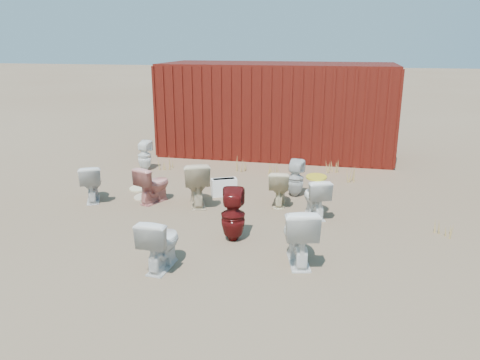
% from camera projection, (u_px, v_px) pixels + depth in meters
% --- Properties ---
extents(ground, '(100.00, 100.00, 0.00)m').
position_uv_depth(ground, '(232.00, 220.00, 8.02)').
color(ground, brown).
rests_on(ground, ground).
extents(shipping_container, '(6.00, 2.40, 2.40)m').
position_uv_depth(shipping_container, '(277.00, 109.00, 12.54)').
color(shipping_container, '#4E0D0D').
rests_on(shipping_container, ground).
extents(toilet_front_a, '(0.67, 0.81, 0.72)m').
position_uv_depth(toilet_front_a, '(91.00, 183.00, 8.92)').
color(toilet_front_a, silver).
rests_on(toilet_front_a, ground).
extents(toilet_front_pink, '(0.63, 0.79, 0.71)m').
position_uv_depth(toilet_front_pink, '(153.00, 184.00, 8.84)').
color(toilet_front_pink, tan).
rests_on(toilet_front_pink, ground).
extents(toilet_front_c, '(0.45, 0.74, 0.74)m').
position_uv_depth(toilet_front_c, '(161.00, 242.00, 6.25)').
color(toilet_front_c, silver).
rests_on(toilet_front_c, ground).
extents(toilet_front_maroon, '(0.43, 0.43, 0.82)m').
position_uv_depth(toilet_front_maroon, '(233.00, 215.00, 7.12)').
color(toilet_front_maroon, '#550F0E').
rests_on(toilet_front_maroon, ground).
extents(toilet_front_e, '(0.65, 0.90, 0.83)m').
position_uv_depth(toilet_front_e, '(299.00, 234.00, 6.40)').
color(toilet_front_e, white).
rests_on(toilet_front_e, ground).
extents(toilet_back_a, '(0.34, 0.35, 0.70)m').
position_uv_depth(toilet_back_a, '(145.00, 155.00, 11.06)').
color(toilet_back_a, white).
rests_on(toilet_back_a, ground).
extents(toilet_back_beige_left, '(0.75, 0.95, 0.85)m').
position_uv_depth(toilet_back_beige_left, '(196.00, 183.00, 8.67)').
color(toilet_back_beige_left, beige).
rests_on(toilet_back_beige_left, ground).
extents(toilet_back_beige_right, '(0.42, 0.69, 0.68)m').
position_uv_depth(toilet_back_beige_right, '(280.00, 187.00, 8.69)').
color(toilet_back_beige_right, beige).
rests_on(toilet_back_beige_right, ground).
extents(toilet_back_yellowlid, '(0.61, 0.79, 0.71)m').
position_uv_depth(toilet_back_yellowlid, '(315.00, 197.00, 8.11)').
color(toilet_back_yellowlid, white).
rests_on(toilet_back_yellowlid, ground).
extents(toilet_back_e, '(0.37, 0.38, 0.73)m').
position_uv_depth(toilet_back_e, '(295.00, 178.00, 9.19)').
color(toilet_back_e, silver).
rests_on(toilet_back_e, ground).
extents(yellow_lid, '(0.36, 0.45, 0.02)m').
position_uv_depth(yellow_lid, '(316.00, 177.00, 8.00)').
color(yellow_lid, gold).
rests_on(yellow_lid, toilet_back_yellowlid).
extents(loose_tank, '(0.54, 0.40, 0.35)m').
position_uv_depth(loose_tank, '(224.00, 187.00, 9.26)').
color(loose_tank, white).
rests_on(loose_tank, ground).
extents(loose_lid_near, '(0.38, 0.50, 0.02)m').
position_uv_depth(loose_lid_near, '(144.00, 197.00, 9.20)').
color(loose_lid_near, '#CAB692').
rests_on(loose_lid_near, ground).
extents(loose_lid_far, '(0.48, 0.55, 0.02)m').
position_uv_depth(loose_lid_far, '(138.00, 188.00, 9.72)').
color(loose_lid_far, beige).
rests_on(loose_lid_far, ground).
extents(weed_clump_a, '(0.36, 0.36, 0.28)m').
position_uv_depth(weed_clump_a, '(168.00, 163.00, 11.25)').
color(weed_clump_a, '#9F823F').
rests_on(weed_clump_a, ground).
extents(weed_clump_b, '(0.32, 0.32, 0.30)m').
position_uv_depth(weed_clump_b, '(272.00, 170.00, 10.57)').
color(weed_clump_b, '#9F823F').
rests_on(weed_clump_b, ground).
extents(weed_clump_c, '(0.36, 0.36, 0.33)m').
position_uv_depth(weed_clump_c, '(352.00, 174.00, 10.22)').
color(weed_clump_c, '#9F823F').
rests_on(weed_clump_c, ground).
extents(weed_clump_d, '(0.30, 0.30, 0.30)m').
position_uv_depth(weed_clump_d, '(240.00, 164.00, 11.07)').
color(weed_clump_d, '#9F823F').
rests_on(weed_clump_d, ground).
extents(weed_clump_e, '(0.34, 0.34, 0.27)m').
position_uv_depth(weed_clump_e, '(333.00, 167.00, 10.92)').
color(weed_clump_e, '#9F823F').
rests_on(weed_clump_e, ground).
extents(weed_clump_f, '(0.28, 0.28, 0.23)m').
position_uv_depth(weed_clump_f, '(443.00, 229.00, 7.35)').
color(weed_clump_f, '#9F823F').
rests_on(weed_clump_f, ground).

